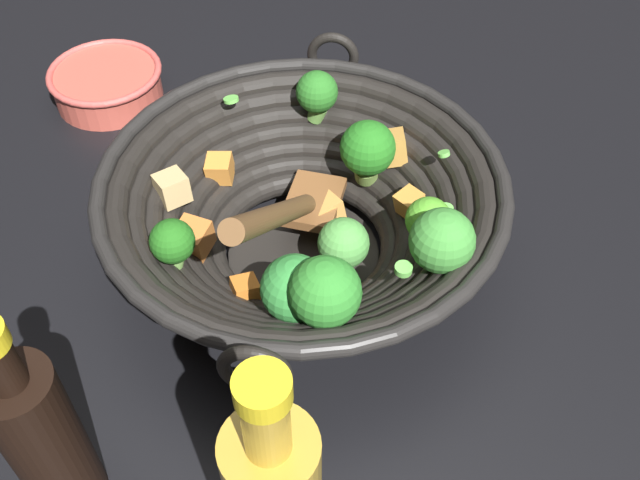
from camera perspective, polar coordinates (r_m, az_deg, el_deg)
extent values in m
plane|color=black|center=(0.70, -1.28, -1.44)|extent=(4.00, 4.00, 0.00)
cylinder|color=black|center=(0.70, -1.28, -1.18)|extent=(0.14, 0.14, 0.01)
torus|color=black|center=(0.69, -1.31, -0.28)|extent=(0.19, 0.19, 0.02)
torus|color=black|center=(0.68, -1.32, 0.36)|extent=(0.22, 0.22, 0.02)
torus|color=black|center=(0.67, -1.34, 1.02)|extent=(0.24, 0.24, 0.02)
torus|color=black|center=(0.66, -1.36, 1.70)|extent=(0.27, 0.27, 0.02)
torus|color=black|center=(0.65, -1.37, 2.39)|extent=(0.29, 0.29, 0.02)
torus|color=black|center=(0.65, -1.39, 3.10)|extent=(0.32, 0.32, 0.02)
torus|color=black|center=(0.64, -1.41, 3.83)|extent=(0.34, 0.34, 0.02)
torus|color=black|center=(0.63, -1.43, 4.57)|extent=(0.36, 0.36, 0.01)
torus|color=black|center=(0.78, 1.01, 14.14)|extent=(0.05, 0.03, 0.05)
torus|color=black|center=(0.51, -5.10, -10.12)|extent=(0.05, 0.03, 0.05)
cylinder|color=#7CA443|center=(0.59, -1.87, -5.85)|extent=(0.03, 0.03, 0.02)
sphere|color=#338D3B|center=(0.57, -1.96, -3.80)|extent=(0.05, 0.05, 0.05)
cylinder|color=#78AE50|center=(0.62, -11.12, -1.55)|extent=(0.02, 0.02, 0.02)
sphere|color=#22651A|center=(0.60, -11.44, -0.10)|extent=(0.04, 0.04, 0.04)
cylinder|color=#6BA54A|center=(0.56, 0.39, -5.88)|extent=(0.03, 0.03, 0.01)
sphere|color=#2F832C|center=(0.54, 0.41, -4.06)|extent=(0.06, 0.06, 0.06)
cylinder|color=#78B149|center=(0.64, 8.21, 0.08)|extent=(0.03, 0.03, 0.02)
sphere|color=#52A72C|center=(0.62, 8.44, 1.57)|extent=(0.04, 0.04, 0.04)
cylinder|color=#659736|center=(0.66, 1.78, -1.86)|extent=(0.02, 0.02, 0.02)
sphere|color=#4F9A44|center=(0.64, 1.84, -0.25)|extent=(0.05, 0.05, 0.05)
cylinder|color=olive|center=(0.72, 3.62, 5.29)|extent=(0.03, 0.03, 0.02)
sphere|color=#23711E|center=(0.70, 3.74, 7.16)|extent=(0.05, 0.05, 0.05)
cylinder|color=#5F9336|center=(0.60, 9.03, -2.10)|extent=(0.03, 0.02, 0.02)
sphere|color=#409038|center=(0.58, 9.37, -0.23)|extent=(0.05, 0.05, 0.05)
cylinder|color=#649B45|center=(0.74, -0.23, 9.89)|extent=(0.03, 0.02, 0.02)
sphere|color=#296F23|center=(0.73, -0.24, 11.47)|extent=(0.04, 0.04, 0.04)
cube|color=gold|center=(0.68, 7.02, 2.87)|extent=(0.03, 0.03, 0.03)
cube|color=orange|center=(0.72, -7.81, 5.54)|extent=(0.03, 0.04, 0.03)
cube|color=tan|center=(0.67, -11.45, 4.00)|extent=(0.04, 0.03, 0.03)
cube|color=#C68B3D|center=(0.71, 5.58, 7.16)|extent=(0.04, 0.04, 0.04)
cube|color=tan|center=(0.72, 3.99, 7.01)|extent=(0.03, 0.03, 0.03)
cube|color=gold|center=(0.70, 0.46, 2.17)|extent=(0.04, 0.04, 0.04)
cube|color=orange|center=(0.63, -6.18, -3.79)|extent=(0.03, 0.03, 0.03)
cube|color=#C86E2F|center=(0.65, -9.82, 0.16)|extent=(0.03, 0.04, 0.03)
cylinder|color=#6BC651|center=(0.72, -6.94, 10.81)|extent=(0.02, 0.02, 0.01)
cylinder|color=#56B247|center=(0.55, -1.49, -4.79)|extent=(0.02, 0.02, 0.01)
cylinder|color=#6BC651|center=(0.67, 9.63, 6.64)|extent=(0.01, 0.01, 0.01)
cylinder|color=#6BC651|center=(0.65, 9.76, 2.36)|extent=(0.02, 0.02, 0.01)
cylinder|color=#6BC651|center=(0.59, 6.51, -2.26)|extent=(0.02, 0.02, 0.01)
cube|color=brown|center=(0.70, -0.50, 3.03)|extent=(0.07, 0.08, 0.01)
cylinder|color=brown|center=(0.56, -3.45, 1.93)|extent=(0.08, 0.18, 0.16)
cylinder|color=black|center=(0.54, -20.58, -14.56)|extent=(0.05, 0.05, 0.15)
cylinder|color=gold|center=(0.36, -4.22, -14.03)|extent=(0.02, 0.02, 0.05)
cylinder|color=yellow|center=(0.34, -4.51, -11.58)|extent=(0.03, 0.03, 0.01)
cylinder|color=#D15647|center=(0.91, -16.21, 11.49)|extent=(0.12, 0.12, 0.04)
torus|color=#CF534C|center=(0.90, -16.47, 12.44)|extent=(0.13, 0.13, 0.01)
cylinder|color=#99D166|center=(0.88, -16.25, 10.07)|extent=(0.02, 0.01, 0.01)
cylinder|color=#99D166|center=(0.94, -15.94, 12.88)|extent=(0.01, 0.01, 0.01)
cylinder|color=#56B247|center=(0.91, -16.25, 11.29)|extent=(0.01, 0.02, 0.01)
sphere|color=silver|center=(0.85, 5.98, 10.31)|extent=(0.04, 0.04, 0.04)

